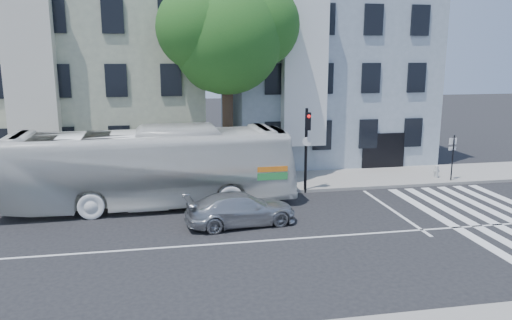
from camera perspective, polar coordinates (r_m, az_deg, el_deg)
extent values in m
plane|color=black|center=(18.58, 0.32, -9.28)|extent=(120.00, 120.00, 0.00)
cube|color=gray|center=(26.07, -3.02, -2.81)|extent=(80.00, 4.00, 0.15)
cube|color=gray|center=(32.23, -17.45, 9.28)|extent=(12.00, 10.00, 11.00)
cube|color=#8794A0|center=(33.62, 7.32, 9.82)|extent=(12.00, 10.00, 11.00)
cylinder|color=#2D2116|center=(26.03, -3.22, 2.85)|extent=(0.56, 0.56, 5.20)
sphere|color=#1B4E19|center=(25.71, -3.36, 13.70)|extent=(5.60, 5.60, 5.60)
sphere|color=#1B4E19|center=(26.38, 0.08, 15.20)|extent=(4.40, 4.40, 4.40)
sphere|color=#1B4E19|center=(25.29, -6.54, 14.80)|extent=(4.20, 4.20, 4.20)
sphere|color=#1B4E19|center=(27.04, -3.08, 17.23)|extent=(3.80, 3.80, 3.80)
sphere|color=#1B4E19|center=(26.23, -4.83, 11.46)|extent=(3.40, 3.40, 3.40)
imported|color=white|center=(22.75, -11.98, -0.82)|extent=(3.37, 12.94, 3.58)
imported|color=#B6B8BD|center=(20.13, -1.74, -5.61)|extent=(2.35, 4.66, 1.30)
cylinder|color=black|center=(24.47, 5.73, 1.02)|extent=(0.14, 0.14, 4.20)
cube|color=black|center=(23.99, 5.97, 4.43)|extent=(0.34, 0.30, 0.85)
sphere|color=red|center=(23.83, 6.07, 4.98)|extent=(0.16, 0.16, 0.16)
cylinder|color=white|center=(24.23, 5.85, 2.12)|extent=(0.43, 0.17, 0.44)
cylinder|color=#B4B4B0|center=(28.83, 19.91, -1.34)|extent=(0.23, 0.23, 0.57)
sphere|color=#B4B4B0|center=(28.76, 19.96, -0.73)|extent=(0.21, 0.21, 0.21)
cylinder|color=#B4B4B0|center=(28.81, 19.92, -1.19)|extent=(0.41, 0.24, 0.13)
cylinder|color=black|center=(28.27, 21.55, 0.22)|extent=(0.07, 0.07, 2.44)
cube|color=white|center=(28.20, 21.58, 2.01)|extent=(0.44, 0.09, 0.34)
cube|color=white|center=(28.26, 21.52, 1.23)|extent=(0.44, 0.09, 0.18)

